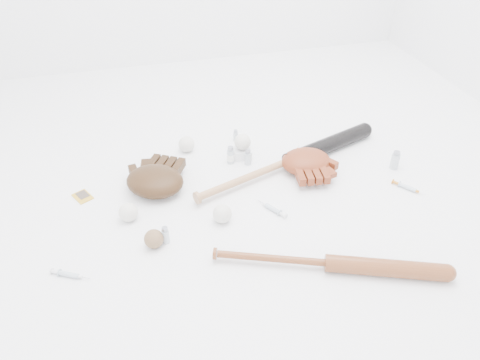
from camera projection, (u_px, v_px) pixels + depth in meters
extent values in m
plane|color=white|center=(247.00, 198.00, 1.94)|extent=(3.00, 3.00, 0.00)
cube|color=#B98B21|center=(83.00, 197.00, 1.94)|extent=(0.09, 0.10, 0.00)
cube|color=white|center=(243.00, 153.00, 2.17)|extent=(0.09, 0.09, 0.04)
sphere|color=silver|center=(243.00, 142.00, 2.14)|extent=(0.08, 0.08, 0.08)
sphere|color=silver|center=(128.00, 212.00, 1.81)|extent=(0.07, 0.07, 0.07)
sphere|color=silver|center=(186.00, 144.00, 2.20)|extent=(0.08, 0.08, 0.08)
sphere|color=silver|center=(222.00, 214.00, 1.80)|extent=(0.07, 0.07, 0.07)
sphere|color=brown|center=(154.00, 239.00, 1.69)|extent=(0.07, 0.07, 0.07)
cylinder|color=#B0BAC1|center=(248.00, 157.00, 2.11)|extent=(0.03, 0.03, 0.07)
cylinder|color=#B0BAC1|center=(236.00, 135.00, 2.28)|extent=(0.02, 0.02, 0.06)
cylinder|color=#B0BAC1|center=(231.00, 155.00, 2.12)|extent=(0.03, 0.03, 0.08)
cylinder|color=#B0BAC1|center=(395.00, 160.00, 2.08)|extent=(0.04, 0.04, 0.09)
cylinder|color=#B0BAC1|center=(165.00, 235.00, 1.71)|extent=(0.03, 0.03, 0.07)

